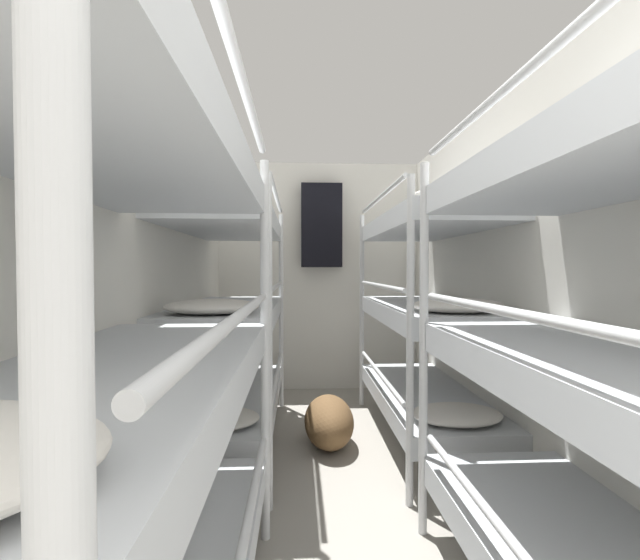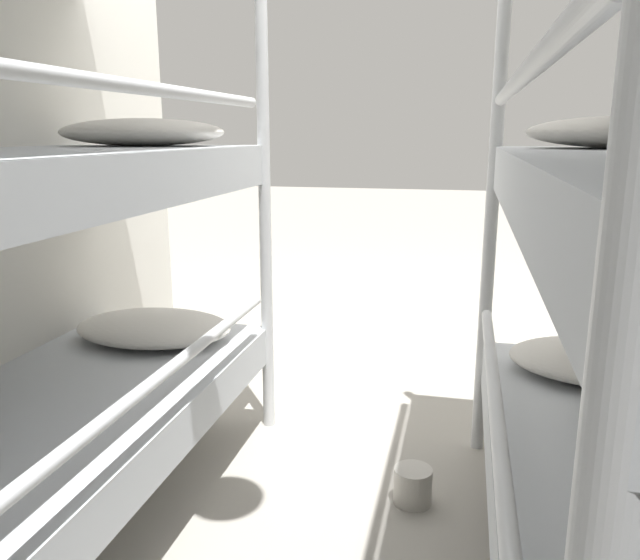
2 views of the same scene
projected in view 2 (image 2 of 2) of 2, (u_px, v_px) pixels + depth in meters
ground_plane at (388, 378)px, 2.90m from camera, size 20.00×20.00×0.00m
bunk_stack_right_near at (19, 175)px, 1.50m from camera, size 0.73×1.85×1.91m
tin_can at (413, 485)px, 1.92m from camera, size 0.12×0.12×0.11m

